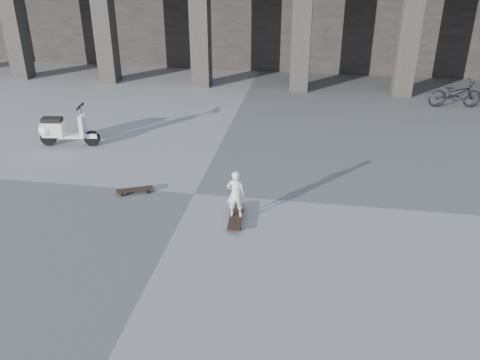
# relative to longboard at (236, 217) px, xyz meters

# --- Properties ---
(ground) EXTENTS (90.00, 90.00, 0.00)m
(ground) POSITION_rel_longboard_xyz_m (-1.09, 0.97, -0.08)
(ground) COLOR #4F4F4D
(ground) RESTS_ON ground
(longboard) EXTENTS (0.33, 1.09, 0.11)m
(longboard) POSITION_rel_longboard_xyz_m (0.00, 0.00, 0.00)
(longboard) COLOR black
(longboard) RESTS_ON ground
(skateboard_spare) EXTENTS (0.80, 0.51, 0.09)m
(skateboard_spare) POSITION_rel_longboard_xyz_m (-2.38, 0.81, -0.01)
(skateboard_spare) COLOR black
(skateboard_spare) RESTS_ON ground
(child) EXTENTS (0.37, 0.25, 0.97)m
(child) POSITION_rel_longboard_xyz_m (0.00, -0.00, 0.51)
(child) COLOR beige
(child) RESTS_ON longboard
(scooter) EXTENTS (1.59, 0.60, 1.11)m
(scooter) POSITION_rel_longboard_xyz_m (-5.28, 3.13, 0.36)
(scooter) COLOR black
(scooter) RESTS_ON ground
(bicycle) EXTENTS (1.75, 0.80, 0.88)m
(bicycle) POSITION_rel_longboard_xyz_m (5.78, 8.27, 0.36)
(bicycle) COLOR black
(bicycle) RESTS_ON ground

